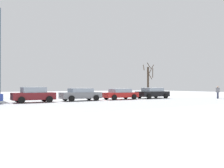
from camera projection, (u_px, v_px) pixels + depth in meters
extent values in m
plane|color=white|center=(9.00, 115.00, 13.15)|extent=(120.00, 120.00, 0.00)
cube|color=silver|center=(0.00, 109.00, 16.51)|extent=(80.00, 9.88, 0.00)
cube|color=maroon|center=(34.00, 96.00, 23.64)|extent=(4.05, 1.75, 0.70)
cube|color=#8C99A8|center=(34.00, 90.00, 23.65)|extent=(2.23, 1.59, 0.52)
cube|color=white|center=(34.00, 87.00, 23.65)|extent=(2.03, 1.47, 0.06)
cylinder|color=black|center=(44.00, 98.00, 25.07)|extent=(0.64, 0.23, 0.64)
cylinder|color=black|center=(49.00, 99.00, 23.59)|extent=(0.64, 0.23, 0.64)
cylinder|color=black|center=(18.00, 99.00, 23.68)|extent=(0.64, 0.23, 0.64)
cylinder|color=black|center=(21.00, 100.00, 22.20)|extent=(0.64, 0.23, 0.64)
cube|color=slate|center=(81.00, 95.00, 26.36)|extent=(4.47, 1.77, 0.66)
cube|color=#8C99A8|center=(81.00, 90.00, 26.36)|extent=(2.47, 1.61, 0.43)
cube|color=white|center=(81.00, 88.00, 26.36)|extent=(2.24, 1.49, 0.06)
cylinder|color=black|center=(89.00, 97.00, 27.87)|extent=(0.64, 0.23, 0.64)
cylinder|color=black|center=(96.00, 98.00, 26.38)|extent=(0.64, 0.23, 0.64)
cylinder|color=black|center=(65.00, 98.00, 26.33)|extent=(0.64, 0.23, 0.64)
cylinder|color=black|center=(71.00, 99.00, 24.84)|extent=(0.64, 0.23, 0.64)
cube|color=red|center=(120.00, 95.00, 28.86)|extent=(4.38, 1.76, 0.57)
cube|color=#8C99A8|center=(120.00, 91.00, 28.86)|extent=(2.41, 1.61, 0.44)
cube|color=white|center=(120.00, 89.00, 28.87)|extent=(2.19, 1.48, 0.06)
cylinder|color=black|center=(126.00, 96.00, 30.36)|extent=(0.64, 0.23, 0.64)
cylinder|color=black|center=(134.00, 97.00, 28.86)|extent=(0.64, 0.23, 0.64)
cylinder|color=black|center=(106.00, 97.00, 28.85)|extent=(0.64, 0.23, 0.64)
cylinder|color=black|center=(114.00, 97.00, 27.36)|extent=(0.64, 0.23, 0.64)
cube|color=black|center=(153.00, 94.00, 31.51)|extent=(4.43, 1.92, 0.65)
cube|color=#8C99A8|center=(153.00, 90.00, 31.51)|extent=(2.44, 1.75, 0.46)
cube|color=white|center=(153.00, 88.00, 31.51)|extent=(2.22, 1.62, 0.06)
cylinder|color=black|center=(156.00, 96.00, 33.08)|extent=(0.64, 0.23, 0.64)
cylinder|color=black|center=(166.00, 96.00, 31.45)|extent=(0.64, 0.23, 0.64)
cylinder|color=black|center=(139.00, 96.00, 31.55)|extent=(0.64, 0.23, 0.64)
cylinder|color=black|center=(149.00, 96.00, 29.93)|extent=(0.64, 0.23, 0.64)
cylinder|color=#2D334C|center=(217.00, 96.00, 30.92)|extent=(0.14, 0.14, 0.81)
cylinder|color=#2D334C|center=(218.00, 95.00, 31.28)|extent=(0.14, 0.14, 0.81)
cube|color=slate|center=(218.00, 90.00, 31.11)|extent=(0.29, 0.41, 0.60)
sphere|color=tan|center=(218.00, 87.00, 31.11)|extent=(0.22, 0.22, 0.22)
cylinder|color=#423326|center=(148.00, 82.00, 35.43)|extent=(0.28, 0.28, 4.44)
cylinder|color=#423326|center=(151.00, 70.00, 35.78)|extent=(0.20, 1.23, 1.58)
cylinder|color=#423326|center=(149.00, 65.00, 35.17)|extent=(0.67, 0.27, 0.90)
cylinder|color=#423326|center=(144.00, 67.00, 35.47)|extent=(0.82, 1.18, 0.95)
cylinder|color=#423326|center=(150.00, 76.00, 35.15)|extent=(0.86, 0.27, 0.89)
cylinder|color=#423326|center=(153.00, 73.00, 35.33)|extent=(1.02, 1.17, 1.34)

